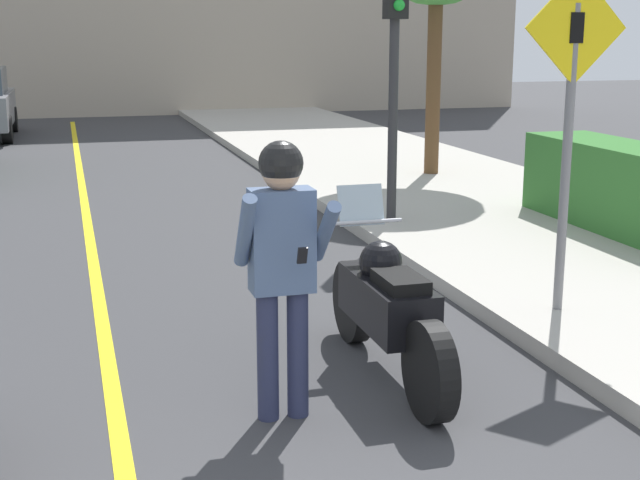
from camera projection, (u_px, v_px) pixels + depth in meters
The scene contains 6 objects.
road_center_line at pixel (98, 296), 8.54m from camera, with size 0.12×36.00×0.01m.
motorcycle at pixel (387, 308), 6.45m from camera, with size 0.62×2.28×1.32m.
person_biker at pixel (282, 250), 5.60m from camera, with size 0.59×0.49×1.82m.
crossing_sign at pixel (570, 111), 7.27m from camera, with size 0.91×0.08×2.80m.
traffic_light at pixel (395, 37), 10.79m from camera, with size 0.26×0.30×3.24m.
hedge_row at pixel (639, 191), 10.40m from camera, with size 0.90×3.83×1.01m.
Camera 1 is at (-0.80, -2.47, 2.46)m, focal length 50.00 mm.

